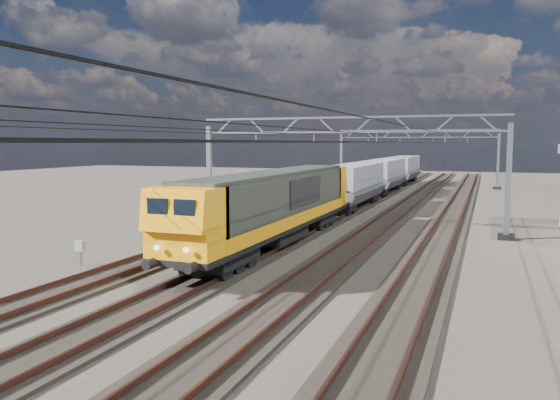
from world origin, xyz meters
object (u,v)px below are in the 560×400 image
(hopper_wagon_third, at_px, (403,168))
(trackside_cabinet, at_px, (80,247))
(locomotive, at_px, (276,203))
(hopper_wagon_mid, at_px, (384,173))
(hopper_wagon_lead, at_px, (353,182))
(catenary_gantry_far, at_px, (416,156))
(catenary_gantry_mid, at_px, (344,168))

(hopper_wagon_third, bearing_deg, trackside_cabinet, -96.95)
(locomotive, distance_m, hopper_wagon_third, 46.10)
(locomotive, relative_size, hopper_wagon_mid, 1.62)
(hopper_wagon_third, bearing_deg, hopper_wagon_lead, -90.00)
(hopper_wagon_lead, bearing_deg, hopper_wagon_third, 90.00)
(catenary_gantry_far, height_order, trackside_cabinet, catenary_gantry_far)
(catenary_gantry_far, relative_size, trackside_cabinet, 17.29)
(hopper_wagon_mid, bearing_deg, catenary_gantry_far, 79.48)
(trackside_cabinet, bearing_deg, hopper_wagon_third, 76.67)
(hopper_wagon_mid, xyz_separation_m, hopper_wagon_third, (0.00, 14.20, 0.00))
(hopper_wagon_third, height_order, trackside_cabinet, hopper_wagon_third)
(catenary_gantry_far, height_order, hopper_wagon_third, catenary_gantry_far)
(hopper_wagon_mid, height_order, trackside_cabinet, hopper_wagon_mid)
(catenary_gantry_mid, relative_size, hopper_wagon_mid, 1.53)
(catenary_gantry_mid, bearing_deg, hopper_wagon_third, 92.90)
(hopper_wagon_third, bearing_deg, catenary_gantry_far, -59.74)
(locomotive, distance_m, hopper_wagon_lead, 17.70)
(hopper_wagon_mid, distance_m, trackside_cabinet, 39.81)
(catenary_gantry_mid, xyz_separation_m, hopper_wagon_mid, (-2.00, 25.23, -1.67))
(trackside_cabinet, bearing_deg, hopper_wagon_mid, 74.19)
(trackside_cabinet, bearing_deg, hopper_wagon_lead, 69.04)
(hopper_wagon_mid, relative_size, trackside_cabinet, 11.29)
(locomotive, relative_size, hopper_wagon_third, 1.62)
(hopper_wagon_third, distance_m, trackside_cabinet, 53.87)
(catenary_gantry_mid, xyz_separation_m, hopper_wagon_third, (-2.00, 39.43, -1.67))
(hopper_wagon_lead, distance_m, hopper_wagon_third, 28.40)
(catenary_gantry_mid, bearing_deg, catenary_gantry_far, 90.00)
(hopper_wagon_mid, relative_size, hopper_wagon_third, 1.00)
(catenary_gantry_far, xyz_separation_m, hopper_wagon_third, (-2.00, 3.43, -1.67))
(catenary_gantry_far, bearing_deg, trackside_cabinet, -99.66)
(catenary_gantry_mid, distance_m, hopper_wagon_third, 39.51)
(catenary_gantry_mid, xyz_separation_m, hopper_wagon_lead, (-2.00, 11.03, -1.67))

